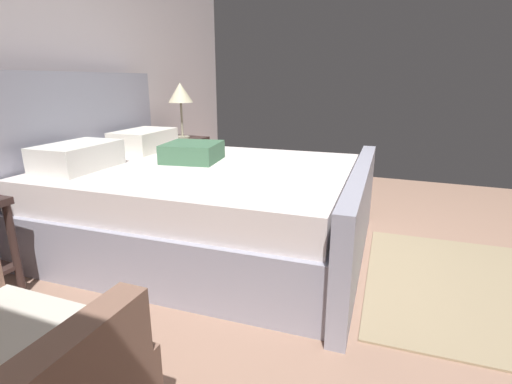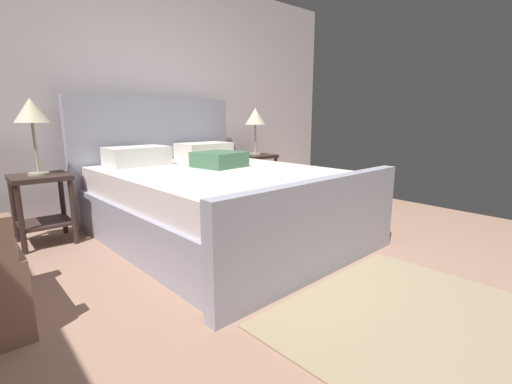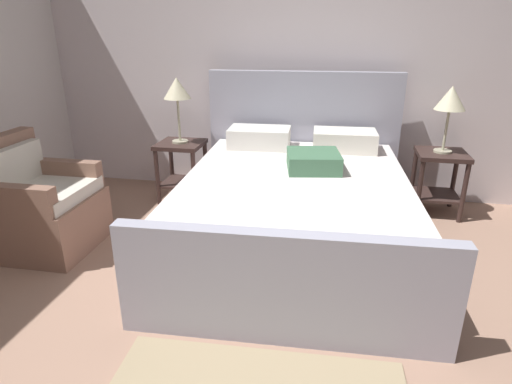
{
  "view_description": "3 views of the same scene",
  "coord_description": "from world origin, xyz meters",
  "px_view_note": "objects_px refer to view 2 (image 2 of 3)",
  "views": [
    {
      "loc": [
        -2.37,
        0.04,
        1.23
      ],
      "look_at": [
        -0.13,
        0.93,
        0.52
      ],
      "focal_mm": 26.86,
      "sensor_mm": 36.0,
      "label": 1
    },
    {
      "loc": [
        -1.72,
        -1.16,
        1.07
      ],
      "look_at": [
        -0.03,
        0.83,
        0.52
      ],
      "focal_mm": 24.84,
      "sensor_mm": 36.0,
      "label": 2
    },
    {
      "loc": [
        0.33,
        -1.66,
        1.66
      ],
      "look_at": [
        -0.24,
        1.28,
        0.51
      ],
      "focal_mm": 29.94,
      "sensor_mm": 36.0,
      "label": 3
    }
  ],
  "objects_px": {
    "nightstand_right": "(255,169)",
    "table_lamp_right": "(255,118)",
    "bed": "(215,198)",
    "nightstand_left": "(42,198)",
    "table_lamp_left": "(31,113)"
  },
  "relations": [
    {
      "from": "table_lamp_right",
      "to": "table_lamp_left",
      "type": "bearing_deg",
      "value": -177.37
    },
    {
      "from": "bed",
      "to": "nightstand_left",
      "type": "bearing_deg",
      "value": 147.65
    },
    {
      "from": "nightstand_right",
      "to": "table_lamp_right",
      "type": "height_order",
      "value": "table_lamp_right"
    },
    {
      "from": "bed",
      "to": "nightstand_right",
      "type": "height_order",
      "value": "bed"
    },
    {
      "from": "nightstand_left",
      "to": "table_lamp_left",
      "type": "relative_size",
      "value": 0.95
    },
    {
      "from": "table_lamp_right",
      "to": "nightstand_left",
      "type": "relative_size",
      "value": 0.99
    },
    {
      "from": "bed",
      "to": "nightstand_left",
      "type": "xyz_separation_m",
      "value": [
        -1.24,
        0.79,
        0.05
      ]
    },
    {
      "from": "bed",
      "to": "table_lamp_right",
      "type": "bearing_deg",
      "value": 35.86
    },
    {
      "from": "nightstand_right",
      "to": "nightstand_left",
      "type": "distance_m",
      "value": 2.49
    },
    {
      "from": "table_lamp_right",
      "to": "nightstand_left",
      "type": "distance_m",
      "value": 2.58
    },
    {
      "from": "table_lamp_right",
      "to": "nightstand_left",
      "type": "xyz_separation_m",
      "value": [
        -2.49,
        -0.11,
        -0.67
      ]
    },
    {
      "from": "table_lamp_right",
      "to": "nightstand_right",
      "type": "bearing_deg",
      "value": -90.0
    },
    {
      "from": "nightstand_right",
      "to": "table_lamp_right",
      "type": "relative_size",
      "value": 1.01
    },
    {
      "from": "nightstand_left",
      "to": "table_lamp_right",
      "type": "bearing_deg",
      "value": 2.63
    },
    {
      "from": "bed",
      "to": "table_lamp_right",
      "type": "height_order",
      "value": "bed"
    }
  ]
}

